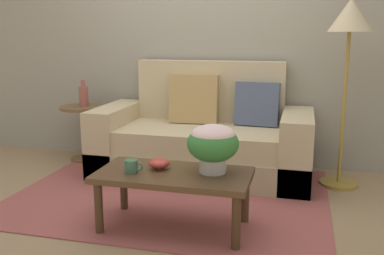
{
  "coord_description": "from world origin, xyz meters",
  "views": [
    {
      "loc": [
        1.02,
        -3.1,
        1.3
      ],
      "look_at": [
        0.18,
        0.14,
        0.58
      ],
      "focal_mm": 40.56,
      "sensor_mm": 36.0,
      "label": 1
    }
  ],
  "objects_px": {
    "snack_bowl": "(159,163)",
    "floor_lamp": "(349,32)",
    "potted_plant": "(213,143)",
    "coffee_mug": "(132,166)",
    "table_vase": "(84,96)",
    "side_table": "(83,123)",
    "couch": "(204,140)",
    "coffee_table": "(174,180)"
  },
  "relations": [
    {
      "from": "snack_bowl",
      "to": "floor_lamp",
      "type": "bearing_deg",
      "value": 41.87
    },
    {
      "from": "potted_plant",
      "to": "coffee_mug",
      "type": "xyz_separation_m",
      "value": [
        -0.52,
        -0.14,
        -0.16
      ]
    },
    {
      "from": "floor_lamp",
      "to": "table_vase",
      "type": "height_order",
      "value": "floor_lamp"
    },
    {
      "from": "coffee_mug",
      "to": "floor_lamp",
      "type": "bearing_deg",
      "value": 41.64
    },
    {
      "from": "side_table",
      "to": "floor_lamp",
      "type": "height_order",
      "value": "floor_lamp"
    },
    {
      "from": "couch",
      "to": "coffee_mug",
      "type": "xyz_separation_m",
      "value": [
        -0.2,
        -1.3,
        0.12
      ]
    },
    {
      "from": "snack_bowl",
      "to": "table_vase",
      "type": "distance_m",
      "value": 1.83
    },
    {
      "from": "coffee_table",
      "to": "coffee_mug",
      "type": "height_order",
      "value": "coffee_mug"
    },
    {
      "from": "coffee_table",
      "to": "side_table",
      "type": "distance_m",
      "value": 1.94
    },
    {
      "from": "side_table",
      "to": "table_vase",
      "type": "bearing_deg",
      "value": 19.31
    },
    {
      "from": "floor_lamp",
      "to": "snack_bowl",
      "type": "height_order",
      "value": "floor_lamp"
    },
    {
      "from": "floor_lamp",
      "to": "coffee_table",
      "type": "bearing_deg",
      "value": -134.08
    },
    {
      "from": "couch",
      "to": "table_vase",
      "type": "relative_size",
      "value": 7.39
    },
    {
      "from": "table_vase",
      "to": "couch",
      "type": "bearing_deg",
      "value": -5.52
    },
    {
      "from": "snack_bowl",
      "to": "table_vase",
      "type": "bearing_deg",
      "value": 133.96
    },
    {
      "from": "coffee_mug",
      "to": "table_vase",
      "type": "bearing_deg",
      "value": 127.72
    },
    {
      "from": "potted_plant",
      "to": "coffee_mug",
      "type": "height_order",
      "value": "potted_plant"
    },
    {
      "from": "table_vase",
      "to": "snack_bowl",
      "type": "bearing_deg",
      "value": -46.04
    },
    {
      "from": "couch",
      "to": "coffee_mug",
      "type": "relative_size",
      "value": 15.26
    },
    {
      "from": "coffee_mug",
      "to": "snack_bowl",
      "type": "xyz_separation_m",
      "value": [
        0.15,
        0.13,
        -0.0
      ]
    },
    {
      "from": "floor_lamp",
      "to": "potted_plant",
      "type": "height_order",
      "value": "floor_lamp"
    },
    {
      "from": "couch",
      "to": "side_table",
      "type": "distance_m",
      "value": 1.33
    },
    {
      "from": "coffee_table",
      "to": "floor_lamp",
      "type": "distance_m",
      "value": 1.92
    },
    {
      "from": "side_table",
      "to": "coffee_mug",
      "type": "xyz_separation_m",
      "value": [
        1.12,
        -1.42,
        0.05
      ]
    },
    {
      "from": "coffee_table",
      "to": "coffee_mug",
      "type": "xyz_separation_m",
      "value": [
        -0.27,
        -0.08,
        0.1
      ]
    },
    {
      "from": "coffee_table",
      "to": "potted_plant",
      "type": "xyz_separation_m",
      "value": [
        0.25,
        0.06,
        0.26
      ]
    },
    {
      "from": "coffee_table",
      "to": "floor_lamp",
      "type": "relative_size",
      "value": 0.65
    },
    {
      "from": "side_table",
      "to": "table_vase",
      "type": "height_order",
      "value": "table_vase"
    },
    {
      "from": "side_table",
      "to": "snack_bowl",
      "type": "xyz_separation_m",
      "value": [
        1.28,
        -1.3,
        0.04
      ]
    },
    {
      "from": "coffee_mug",
      "to": "coffee_table",
      "type": "bearing_deg",
      "value": 15.48
    },
    {
      "from": "coffee_table",
      "to": "snack_bowl",
      "type": "distance_m",
      "value": 0.16
    },
    {
      "from": "snack_bowl",
      "to": "table_vase",
      "type": "relative_size",
      "value": 0.55
    },
    {
      "from": "potted_plant",
      "to": "table_vase",
      "type": "distance_m",
      "value": 2.08
    },
    {
      "from": "couch",
      "to": "side_table",
      "type": "xyz_separation_m",
      "value": [
        -1.32,
        0.12,
        0.08
      ]
    },
    {
      "from": "coffee_table",
      "to": "coffee_mug",
      "type": "bearing_deg",
      "value": -164.52
    },
    {
      "from": "couch",
      "to": "snack_bowl",
      "type": "distance_m",
      "value": 1.18
    },
    {
      "from": "side_table",
      "to": "coffee_mug",
      "type": "bearing_deg",
      "value": -51.65
    },
    {
      "from": "coffee_table",
      "to": "potted_plant",
      "type": "relative_size",
      "value": 2.99
    },
    {
      "from": "table_vase",
      "to": "side_table",
      "type": "bearing_deg",
      "value": -160.69
    },
    {
      "from": "table_vase",
      "to": "coffee_table",
      "type": "bearing_deg",
      "value": -44.54
    },
    {
      "from": "potted_plant",
      "to": "coffee_mug",
      "type": "relative_size",
      "value": 2.64
    },
    {
      "from": "couch",
      "to": "table_vase",
      "type": "bearing_deg",
      "value": 174.48
    }
  ]
}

